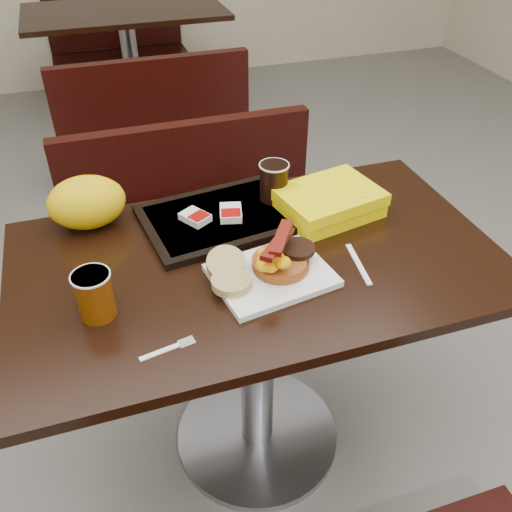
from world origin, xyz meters
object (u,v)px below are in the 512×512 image
object	(u,v)px
bench_far_s	(150,114)
hashbrown_sleeve_left	(195,217)
pancake_stack	(281,263)
clamshell	(328,202)
knife	(358,264)
coffee_cup_near	(95,295)
fork	(160,352)
tray	(222,217)
table_near	(257,360)
hashbrown_sleeve_right	(231,213)
paper_bag	(87,202)
bench_near_n	(201,232)
platter	(272,275)
bench_far_n	(119,42)
table_far	(132,71)
coffee_cup_far	(274,182)

from	to	relation	value
bench_far_s	hashbrown_sleeve_left	xyz separation A→B (m)	(-0.11, -1.72, 0.42)
pancake_stack	clamshell	size ratio (longest dim) A/B	0.51
knife	hashbrown_sleeve_left	bearing A→B (deg)	-122.48
pancake_stack	hashbrown_sleeve_left	xyz separation A→B (m)	(-0.15, 0.25, -0.00)
coffee_cup_near	fork	world-z (taller)	coffee_cup_near
coffee_cup_near	tray	distance (m)	0.45
table_near	clamshell	distance (m)	0.50
knife	hashbrown_sleeve_right	size ratio (longest dim) A/B	2.07
knife	clamshell	bearing A→B (deg)	-177.92
table_near	coffee_cup_near	world-z (taller)	coffee_cup_near
fork	knife	distance (m)	0.53
hashbrown_sleeve_right	paper_bag	world-z (taller)	paper_bag
bench_near_n	clamshell	bearing A→B (deg)	-66.53
platter	paper_bag	xyz separation A→B (m)	(-0.39, 0.36, 0.06)
table_near	fork	world-z (taller)	fork
clamshell	paper_bag	world-z (taller)	paper_bag
bench_near_n	table_near	bearing A→B (deg)	-90.00
coffee_cup_near	clamshell	size ratio (longest dim) A/B	0.42
bench_far_n	pancake_stack	xyz separation A→B (m)	(0.03, -3.37, 0.42)
knife	coffee_cup_near	bearing A→B (deg)	-84.21
coffee_cup_near	paper_bag	world-z (taller)	paper_bag
table_far	bench_far_s	bearing A→B (deg)	-90.00
coffee_cup_far	bench_near_n	bearing A→B (deg)	104.02
hashbrown_sleeve_right	bench_far_s	bearing A→B (deg)	103.35
fork	hashbrown_sleeve_right	world-z (taller)	hashbrown_sleeve_right
coffee_cup_far	paper_bag	world-z (taller)	paper_bag
pancake_stack	table_near	bearing A→B (deg)	114.71
table_far	pancake_stack	bearing A→B (deg)	-89.28
hashbrown_sleeve_left	bench_far_s	bearing A→B (deg)	54.40
fork	coffee_cup_far	world-z (taller)	coffee_cup_far
bench_far_s	table_near	bearing A→B (deg)	-90.00
platter	tray	distance (m)	0.28
table_near	tray	distance (m)	0.43
hashbrown_sleeve_left	coffee_cup_far	distance (m)	0.24
platter	clamshell	bearing A→B (deg)	33.22
tray	bench_near_n	bearing A→B (deg)	78.06
coffee_cup_far	pancake_stack	bearing A→B (deg)	-106.31
coffee_cup_far	paper_bag	size ratio (longest dim) A/B	0.53
hashbrown_sleeve_left	coffee_cup_far	size ratio (longest dim) A/B	0.69
coffee_cup_near	platter	bearing A→B (deg)	-0.03
hashbrown_sleeve_right	paper_bag	xyz separation A→B (m)	(-0.36, 0.11, 0.04)
table_near	bench_near_n	world-z (taller)	table_near
hashbrown_sleeve_left	coffee_cup_far	bearing A→B (deg)	-22.01
bench_far_s	platter	size ratio (longest dim) A/B	3.73
knife	table_near	bearing A→B (deg)	-107.29
table_near	coffee_cup_near	distance (m)	0.59
bench_far_n	pancake_stack	size ratio (longest dim) A/B	7.39
pancake_stack	knife	xyz separation A→B (m)	(0.19, -0.03, -0.03)
bench_far_s	coffee_cup_far	xyz separation A→B (m)	(0.12, -1.68, 0.46)
clamshell	bench_far_n	bearing A→B (deg)	82.96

